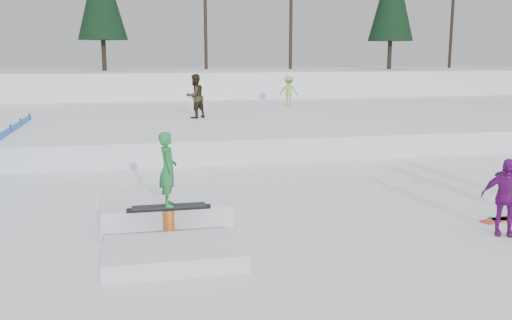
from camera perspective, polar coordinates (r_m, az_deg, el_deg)
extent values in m
plane|color=white|center=(11.62, -0.33, -7.23)|extent=(120.00, 120.00, 0.00)
cube|color=white|center=(40.95, -9.08, 7.23)|extent=(60.00, 14.00, 2.40)
cube|color=white|center=(27.10, -7.33, 3.87)|extent=(50.00, 18.00, 0.80)
cylinder|color=black|center=(20.00, -24.26, 1.04)|extent=(0.05, 0.05, 1.10)
cylinder|color=black|center=(21.84, -23.25, 1.86)|extent=(0.05, 0.05, 1.10)
cylinder|color=black|center=(23.69, -22.40, 2.54)|extent=(0.05, 0.05, 1.10)
cylinder|color=black|center=(25.55, -21.67, 3.13)|extent=(0.05, 0.05, 1.10)
cylinder|color=black|center=(39.36, -14.96, 10.08)|extent=(0.30, 0.30, 2.00)
cylinder|color=black|center=(41.81, -5.11, 15.55)|extent=(0.24, 0.24, 9.50)
cylinder|color=black|center=(41.96, 3.51, 14.53)|extent=(0.24, 0.24, 8.00)
cylinder|color=black|center=(42.90, 13.21, 10.18)|extent=(0.30, 0.30, 2.00)
imported|color=black|center=(24.66, -6.12, 6.37)|extent=(1.16, 1.12, 1.89)
imported|color=#90BD42|center=(30.56, 3.30, 6.93)|extent=(1.14, 0.87, 1.56)
imported|color=#6B1271|center=(12.28, 23.65, -3.41)|extent=(0.98, 0.75, 1.55)
cube|color=red|center=(13.65, 23.84, -5.37)|extent=(1.42, 0.64, 0.03)
cube|color=white|center=(12.45, -9.03, -4.84)|extent=(2.60, 2.20, 0.54)
cube|color=white|center=(10.11, -8.18, -9.23)|extent=(2.40, 1.60, 0.30)
cylinder|color=orange|center=(11.28, -8.61, -7.76)|extent=(0.44, 0.44, 0.06)
cylinder|color=orange|center=(11.20, -8.65, -6.45)|extent=(0.20, 0.20, 0.60)
cube|color=black|center=(11.10, -8.70, -4.82)|extent=(1.60, 0.16, 0.06)
cube|color=black|center=(11.09, -8.70, -4.59)|extent=(1.40, 0.28, 0.03)
imported|color=#238139|center=(10.93, -8.81, -0.91)|extent=(0.34, 0.52, 1.42)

